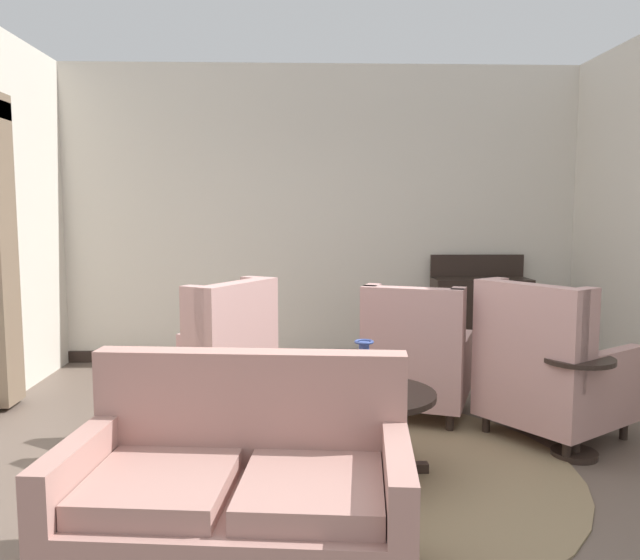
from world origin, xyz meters
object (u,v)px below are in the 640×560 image
coffee_table (370,409)px  side_table (577,398)px  armchair_beside_settee (208,373)px  sideboard (480,316)px  settee (240,492)px  porcelain_vase (364,370)px  armchair_near_window (549,375)px  armchair_foreground_right (417,362)px

coffee_table → side_table: (1.37, 0.24, -0.02)m
side_table → armchair_beside_settee: bearing=169.3°
sideboard → settee: bearing=-119.1°
sideboard → armchair_beside_settee: bearing=-140.9°
porcelain_vase → sideboard: (1.49, 2.77, -0.15)m
armchair_beside_settee → side_table: size_ratio=1.73×
armchair_near_window → side_table: armchair_near_window is taller
porcelain_vase → sideboard: sideboard is taller
armchair_near_window → settee: bearing=95.8°
settee → side_table: (2.04, 1.32, -0.00)m
armchair_beside_settee → sideboard: (2.51, 2.04, 0.06)m
settee → sideboard: (2.12, 3.82, 0.11)m
coffee_table → sideboard: bearing=62.2°
armchair_near_window → sideboard: (0.13, 2.16, 0.05)m
coffee_table → porcelain_vase: porcelain_vase is taller
porcelain_vase → armchair_beside_settee: 1.27m
coffee_table → armchair_foreground_right: 1.18m
settee → armchair_beside_settee: (-0.38, 1.78, 0.06)m
settee → sideboard: sideboard is taller
settee → armchair_beside_settee: 1.83m
armchair_foreground_right → sideboard: bearing=-99.5°
armchair_beside_settee → sideboard: sideboard is taller
settee → armchair_near_window: armchair_near_window is taller
armchair_near_window → side_table: bearing=155.0°
coffee_table → armchair_near_window: size_ratio=0.69×
coffee_table → settee: bearing=-122.0°
coffee_table → armchair_near_window: (1.31, 0.58, 0.05)m
armchair_foreground_right → side_table: bearing=157.4°
armchair_near_window → side_table: 0.35m
armchair_near_window → armchair_foreground_right: size_ratio=1.11×
armchair_near_window → armchair_beside_settee: (-2.37, 0.12, -0.00)m
side_table → coffee_table: bearing=-169.9°
porcelain_vase → armchair_foreground_right: 1.24m
armchair_beside_settee → sideboard: bearing=160.6°
settee → armchair_foreground_right: (1.16, 2.15, 0.04)m
porcelain_vase → armchair_near_window: 1.50m
coffee_table → armchair_foreground_right: bearing=65.8°
coffee_table → porcelain_vase: (-0.04, -0.03, 0.25)m
armchair_beside_settee → armchair_foreground_right: bearing=134.9°
armchair_beside_settee → settee: bearing=43.6°
coffee_table → armchair_beside_settee: bearing=146.4°
side_table → porcelain_vase: bearing=-168.9°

